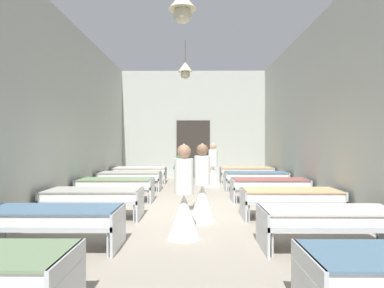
{
  "coord_description": "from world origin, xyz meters",
  "views": [
    {
      "loc": [
        0.06,
        -7.61,
        1.52
      ],
      "look_at": [
        0.0,
        0.14,
        1.46
      ],
      "focal_mm": 31.7,
      "sensor_mm": 36.0,
      "label": 1
    }
  ],
  "objects_px": {
    "bed_right_row_1": "(329,218)",
    "nurse_far_aisle": "(213,171)",
    "bed_left_row_1": "(53,218)",
    "bed_left_row_2": "(93,196)",
    "bed_right_row_3": "(269,184)",
    "bed_right_row_5": "(246,171)",
    "nurse_mid_aisle": "(202,194)",
    "bed_left_row_4": "(130,176)",
    "potted_plant": "(180,159)",
    "bed_left_row_5": "(140,171)",
    "nurse_near_aisle": "(184,204)",
    "bed_right_row_2": "(290,196)",
    "bed_left_row_3": "(116,184)",
    "bed_right_row_4": "(256,176)"
  },
  "relations": [
    {
      "from": "bed_left_row_4",
      "to": "potted_plant",
      "type": "xyz_separation_m",
      "value": [
        1.49,
        1.89,
        0.43
      ]
    },
    {
      "from": "bed_left_row_5",
      "to": "nurse_near_aisle",
      "type": "distance_m",
      "value": 7.3
    },
    {
      "from": "bed_left_row_1",
      "to": "bed_right_row_5",
      "type": "height_order",
      "value": "same"
    },
    {
      "from": "bed_right_row_2",
      "to": "nurse_near_aisle",
      "type": "distance_m",
      "value": 2.47
    },
    {
      "from": "bed_left_row_1",
      "to": "bed_right_row_1",
      "type": "xyz_separation_m",
      "value": [
        3.89,
        0.0,
        0.0
      ]
    },
    {
      "from": "bed_right_row_3",
      "to": "bed_left_row_5",
      "type": "xyz_separation_m",
      "value": [
        -3.89,
        3.8,
        0.0
      ]
    },
    {
      "from": "bed_left_row_5",
      "to": "potted_plant",
      "type": "distance_m",
      "value": 1.55
    },
    {
      "from": "bed_left_row_4",
      "to": "bed_right_row_4",
      "type": "height_order",
      "value": "same"
    },
    {
      "from": "bed_left_row_2",
      "to": "nurse_near_aisle",
      "type": "bearing_deg",
      "value": -36.55
    },
    {
      "from": "nurse_far_aisle",
      "to": "potted_plant",
      "type": "bearing_deg",
      "value": -148.52
    },
    {
      "from": "bed_right_row_1",
      "to": "nurse_near_aisle",
      "type": "xyz_separation_m",
      "value": [
        -2.05,
        0.54,
        0.09
      ]
    },
    {
      "from": "bed_left_row_2",
      "to": "bed_right_row_3",
      "type": "height_order",
      "value": "same"
    },
    {
      "from": "bed_left_row_4",
      "to": "bed_right_row_5",
      "type": "distance_m",
      "value": 4.33
    },
    {
      "from": "bed_right_row_1",
      "to": "bed_right_row_2",
      "type": "bearing_deg",
      "value": 90.0
    },
    {
      "from": "bed_left_row_5",
      "to": "nurse_near_aisle",
      "type": "bearing_deg",
      "value": -75.4
    },
    {
      "from": "bed_right_row_1",
      "to": "bed_right_row_4",
      "type": "relative_size",
      "value": 1.0
    },
    {
      "from": "bed_right_row_1",
      "to": "bed_right_row_5",
      "type": "relative_size",
      "value": 1.0
    },
    {
      "from": "nurse_near_aisle",
      "to": "bed_right_row_1",
      "type": "bearing_deg",
      "value": 178.47
    },
    {
      "from": "bed_left_row_5",
      "to": "nurse_far_aisle",
      "type": "relative_size",
      "value": 1.28
    },
    {
      "from": "bed_left_row_1",
      "to": "nurse_mid_aisle",
      "type": "bearing_deg",
      "value": 36.71
    },
    {
      "from": "bed_right_row_5",
      "to": "nurse_mid_aisle",
      "type": "xyz_separation_m",
      "value": [
        -1.74,
        -6.0,
        0.09
      ]
    },
    {
      "from": "bed_right_row_1",
      "to": "bed_right_row_2",
      "type": "relative_size",
      "value": 1.0
    },
    {
      "from": "bed_left_row_5",
      "to": "bed_right_row_1",
      "type": "bearing_deg",
      "value": -62.89
    },
    {
      "from": "bed_right_row_5",
      "to": "bed_right_row_2",
      "type": "bearing_deg",
      "value": -90.0
    },
    {
      "from": "bed_left_row_2",
      "to": "bed_right_row_5",
      "type": "xyz_separation_m",
      "value": [
        3.89,
        5.7,
        0.0
      ]
    },
    {
      "from": "bed_left_row_3",
      "to": "nurse_near_aisle",
      "type": "bearing_deg",
      "value": -60.59
    },
    {
      "from": "nurse_near_aisle",
      "to": "nurse_mid_aisle",
      "type": "distance_m",
      "value": 1.11
    },
    {
      "from": "bed_left_row_3",
      "to": "bed_right_row_3",
      "type": "distance_m",
      "value": 3.89
    },
    {
      "from": "bed_right_row_3",
      "to": "nurse_mid_aisle",
      "type": "xyz_separation_m",
      "value": [
        -1.74,
        -2.2,
        0.09
      ]
    },
    {
      "from": "bed_right_row_5",
      "to": "bed_left_row_1",
      "type": "bearing_deg",
      "value": -117.11
    },
    {
      "from": "bed_right_row_4",
      "to": "potted_plant",
      "type": "relative_size",
      "value": 1.35
    },
    {
      "from": "bed_right_row_1",
      "to": "nurse_mid_aisle",
      "type": "height_order",
      "value": "nurse_mid_aisle"
    },
    {
      "from": "bed_right_row_1",
      "to": "nurse_far_aisle",
      "type": "xyz_separation_m",
      "value": [
        -1.27,
        6.6,
        0.09
      ]
    },
    {
      "from": "bed_left_row_5",
      "to": "potted_plant",
      "type": "height_order",
      "value": "potted_plant"
    },
    {
      "from": "bed_left_row_3",
      "to": "nurse_near_aisle",
      "type": "xyz_separation_m",
      "value": [
        1.84,
        -3.26,
        0.09
      ]
    },
    {
      "from": "bed_right_row_1",
      "to": "potted_plant",
      "type": "height_order",
      "value": "potted_plant"
    },
    {
      "from": "nurse_far_aisle",
      "to": "bed_left_row_1",
      "type": "bearing_deg",
      "value": -39.07
    },
    {
      "from": "bed_right_row_1",
      "to": "potted_plant",
      "type": "xyz_separation_m",
      "value": [
        -2.41,
        7.59,
        0.43
      ]
    },
    {
      "from": "bed_left_row_4",
      "to": "nurse_far_aisle",
      "type": "height_order",
      "value": "nurse_far_aisle"
    },
    {
      "from": "bed_left_row_4",
      "to": "nurse_far_aisle",
      "type": "xyz_separation_m",
      "value": [
        2.62,
        0.9,
        0.09
      ]
    },
    {
      "from": "bed_left_row_2",
      "to": "bed_right_row_4",
      "type": "relative_size",
      "value": 1.0
    },
    {
      "from": "bed_left_row_1",
      "to": "bed_left_row_3",
      "type": "distance_m",
      "value": 3.8
    },
    {
      "from": "nurse_mid_aisle",
      "to": "bed_right_row_1",
      "type": "bearing_deg",
      "value": 109.02
    },
    {
      "from": "bed_right_row_2",
      "to": "bed_left_row_4",
      "type": "relative_size",
      "value": 1.0
    },
    {
      "from": "nurse_mid_aisle",
      "to": "nurse_far_aisle",
      "type": "bearing_deg",
      "value": -123.72
    },
    {
      "from": "bed_left_row_2",
      "to": "nurse_near_aisle",
      "type": "relative_size",
      "value": 1.28
    },
    {
      "from": "bed_right_row_2",
      "to": "bed_left_row_4",
      "type": "xyz_separation_m",
      "value": [
        -3.89,
        3.8,
        0.0
      ]
    },
    {
      "from": "nurse_mid_aisle",
      "to": "nurse_far_aisle",
      "type": "xyz_separation_m",
      "value": [
        0.47,
        5.0,
        0.0
      ]
    },
    {
      "from": "bed_left_row_1",
      "to": "nurse_mid_aisle",
      "type": "relative_size",
      "value": 1.28
    },
    {
      "from": "bed_left_row_4",
      "to": "potted_plant",
      "type": "bearing_deg",
      "value": 51.9
    }
  ]
}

